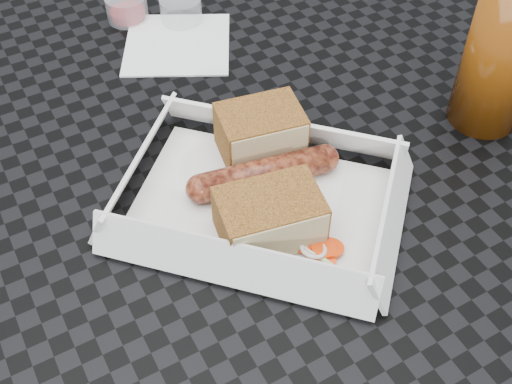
{
  "coord_description": "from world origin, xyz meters",
  "views": [
    {
      "loc": [
        0.18,
        -0.4,
        1.19
      ],
      "look_at": [
        0.07,
        -0.04,
        0.78
      ],
      "focal_mm": 45.0,
      "sensor_mm": 36.0,
      "label": 1
    }
  ],
  "objects_px": {
    "bratwurst": "(264,173)",
    "drink_glass": "(501,58)",
    "food_tray": "(259,205)",
    "patio_table": "(200,215)"
  },
  "relations": [
    {
      "from": "patio_table",
      "to": "drink_glass",
      "type": "bearing_deg",
      "value": 29.6
    },
    {
      "from": "patio_table",
      "to": "food_tray",
      "type": "xyz_separation_m",
      "value": [
        0.07,
        -0.03,
        0.08
      ]
    },
    {
      "from": "food_tray",
      "to": "bratwurst",
      "type": "xyz_separation_m",
      "value": [
        -0.0,
        0.02,
        0.02
      ]
    },
    {
      "from": "bratwurst",
      "to": "food_tray",
      "type": "bearing_deg",
      "value": -84.43
    },
    {
      "from": "food_tray",
      "to": "bratwurst",
      "type": "bearing_deg",
      "value": 95.57
    },
    {
      "from": "food_tray",
      "to": "drink_glass",
      "type": "distance_m",
      "value": 0.27
    },
    {
      "from": "bratwurst",
      "to": "drink_glass",
      "type": "xyz_separation_m",
      "value": [
        0.19,
        0.16,
        0.06
      ]
    },
    {
      "from": "bratwurst",
      "to": "drink_glass",
      "type": "distance_m",
      "value": 0.25
    },
    {
      "from": "drink_glass",
      "to": "food_tray",
      "type": "bearing_deg",
      "value": -136.05
    },
    {
      "from": "food_tray",
      "to": "bratwurst",
      "type": "height_order",
      "value": "bratwurst"
    }
  ]
}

